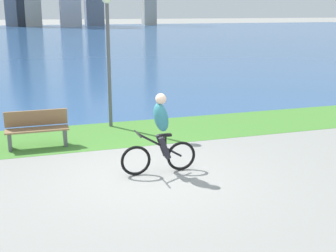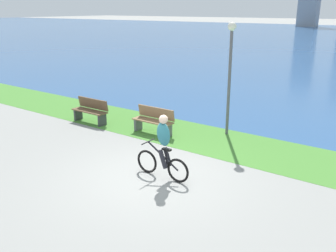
{
  "view_description": "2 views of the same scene",
  "coord_description": "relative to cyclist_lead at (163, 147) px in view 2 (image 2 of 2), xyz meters",
  "views": [
    {
      "loc": [
        -2.28,
        -8.18,
        3.28
      ],
      "look_at": [
        0.52,
        0.55,
        0.88
      ],
      "focal_mm": 47.64,
      "sensor_mm": 36.0,
      "label": 1
    },
    {
      "loc": [
        5.33,
        -6.74,
        4.14
      ],
      "look_at": [
        0.08,
        0.59,
        1.24
      ],
      "focal_mm": 39.5,
      "sensor_mm": 36.0,
      "label": 2
    }
  ],
  "objects": [
    {
      "name": "grass_strip_bayside",
      "position": [
        -0.24,
        3.18,
        -0.83
      ],
      "size": [
        120.0,
        2.61,
        0.01
      ],
      "primitive_type": "cube",
      "color": "#478433",
      "rests_on": "ground"
    },
    {
      "name": "ground_plane",
      "position": [
        -0.24,
        -0.16,
        -0.83
      ],
      "size": [
        300.0,
        300.0,
        0.0
      ],
      "primitive_type": "plane",
      "color": "gray"
    },
    {
      "name": "lamppost_tall",
      "position": [
        -0.27,
        4.06,
        1.61
      ],
      "size": [
        0.28,
        0.28,
        3.71
      ],
      "color": "#595960",
      "rests_on": "ground"
    },
    {
      "name": "bench_near_path",
      "position": [
        -2.35,
        2.65,
        -0.38
      ],
      "size": [
        1.5,
        0.47,
        0.9
      ],
      "color": "olive",
      "rests_on": "ground"
    },
    {
      "name": "bench_far_along_path",
      "position": [
        -5.06,
        2.27,
        -0.38
      ],
      "size": [
        1.5,
        0.47,
        0.9
      ],
      "color": "brown",
      "rests_on": "ground"
    },
    {
      "name": "cyclist_lead",
      "position": [
        0.0,
        0.0,
        0.0
      ],
      "size": [
        1.6,
        0.52,
        1.67
      ],
      "color": "black",
      "rests_on": "ground"
    }
  ]
}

